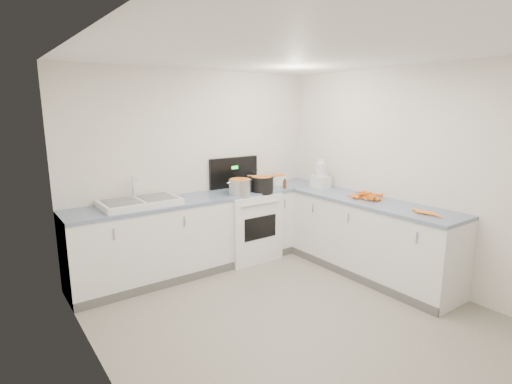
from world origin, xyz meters
TOP-DOWN VIEW (x-y plane):
  - floor at (0.00, 0.00)m, footprint 3.50×4.00m
  - ceiling at (0.00, 0.00)m, footprint 3.50×4.00m
  - wall_back at (0.00, 2.00)m, footprint 3.50×0.00m
  - wall_left at (-1.75, 0.00)m, footprint 0.00×4.00m
  - wall_right at (1.75, 0.00)m, footprint 0.00×4.00m
  - counter_back at (0.00, 1.70)m, footprint 3.50×0.62m
  - counter_right at (1.45, 0.30)m, footprint 0.62×2.20m
  - stove at (0.55, 1.69)m, footprint 0.76×0.65m
  - sink at (-0.90, 1.70)m, footprint 0.86×0.52m
  - steel_pot at (0.35, 1.52)m, footprint 0.38×0.38m
  - black_pot at (0.70, 1.51)m, footprint 0.40×0.40m
  - wooden_spoon at (0.70, 1.51)m, footprint 0.31×0.26m
  - mixing_bowl at (1.18, 1.78)m, footprint 0.32×0.32m
  - extract_bottle at (1.07, 1.48)m, footprint 0.05×0.05m
  - spice_jar at (1.10, 1.54)m, footprint 0.05×0.05m
  - food_processor at (1.50, 1.23)m, footprint 0.19×0.23m
  - carrot_pile at (1.45, 0.41)m, footprint 0.35×0.44m
  - peeled_carrots at (1.38, -0.46)m, footprint 0.11×0.37m
  - peelings at (-1.07, 1.72)m, footprint 0.25×0.26m

SIDE VIEW (x-z plane):
  - floor at x=0.00m, z-range 0.00..0.00m
  - counter_back at x=0.00m, z-range 0.00..0.94m
  - counter_right at x=1.45m, z-range 0.00..0.94m
  - stove at x=0.55m, z-range -0.21..1.15m
  - peeled_carrots at x=1.38m, z-range 0.94..0.98m
  - carrot_pile at x=1.45m, z-range 0.93..1.02m
  - sink at x=-0.90m, z-range 0.82..1.13m
  - spice_jar at x=1.10m, z-range 0.94..1.03m
  - extract_bottle at x=1.07m, z-range 0.94..1.05m
  - mixing_bowl at x=1.18m, z-range 0.94..1.07m
  - peelings at x=-1.07m, z-range 1.01..1.02m
  - steel_pot at x=0.35m, z-range 0.92..1.14m
  - black_pot at x=0.70m, z-range 0.92..1.14m
  - food_processor at x=1.50m, z-range 0.91..1.30m
  - wooden_spoon at x=0.70m, z-range 1.14..1.16m
  - wall_back at x=0.00m, z-range 0.00..2.50m
  - wall_left at x=-1.75m, z-range 0.00..2.50m
  - wall_right at x=1.75m, z-range 0.00..2.50m
  - ceiling at x=0.00m, z-range 2.50..2.50m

